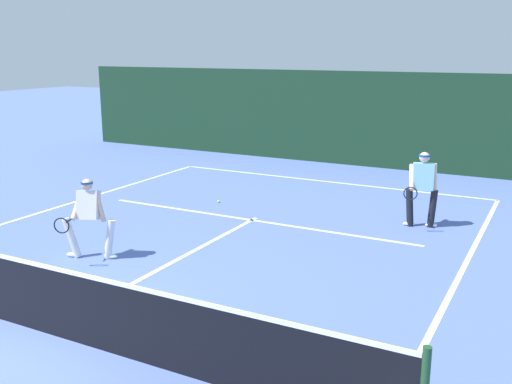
# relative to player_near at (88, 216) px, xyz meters

# --- Properties ---
(ground_plane) EXTENTS (80.00, 80.00, 0.00)m
(ground_plane) POSITION_rel_player_near_xyz_m (1.50, -2.57, -0.83)
(ground_plane) COLOR #556DBD
(court_line_baseline_far) EXTENTS (9.64, 0.10, 0.01)m
(court_line_baseline_far) POSITION_rel_player_near_xyz_m (1.50, 8.22, -0.83)
(court_line_baseline_far) COLOR white
(court_line_baseline_far) RESTS_ON ground_plane
(court_line_service) EXTENTS (7.86, 0.10, 0.01)m
(court_line_service) POSITION_rel_player_near_xyz_m (1.50, 3.63, -0.83)
(court_line_service) COLOR white
(court_line_service) RESTS_ON ground_plane
(court_line_centre) EXTENTS (0.10, 6.40, 0.01)m
(court_line_centre) POSITION_rel_player_near_xyz_m (1.50, 0.63, -0.83)
(court_line_centre) COLOR white
(court_line_centre) RESTS_ON ground_plane
(tennis_net) EXTENTS (10.57, 0.09, 1.10)m
(tennis_net) POSITION_rel_player_near_xyz_m (1.50, -2.57, -0.31)
(tennis_net) COLOR #1E4723
(tennis_net) RESTS_ON ground_plane
(player_near) EXTENTS (1.02, 0.96, 1.53)m
(player_near) POSITION_rel_player_near_xyz_m (0.00, 0.00, 0.00)
(player_near) COLOR silver
(player_near) RESTS_ON ground_plane
(player_far) EXTENTS (0.75, 0.90, 1.68)m
(player_far) POSITION_rel_player_near_xyz_m (5.03, 4.95, 0.09)
(player_far) COLOR black
(player_far) RESTS_ON ground_plane
(tennis_ball) EXTENTS (0.07, 0.07, 0.07)m
(tennis_ball) POSITION_rel_player_near_xyz_m (-0.00, 4.61, -0.80)
(tennis_ball) COLOR #D1E033
(tennis_ball) RESTS_ON ground_plane
(back_fence_windscreen) EXTENTS (22.26, 0.12, 3.13)m
(back_fence_windscreen) POSITION_rel_player_near_xyz_m (1.50, 11.03, 0.73)
(back_fence_windscreen) COLOR #16351F
(back_fence_windscreen) RESTS_ON ground_plane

